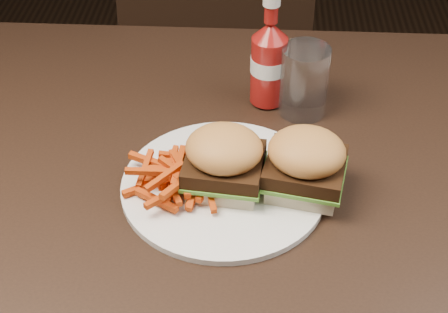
{
  "coord_description": "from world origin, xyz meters",
  "views": [
    {
      "loc": [
        -0.07,
        -0.75,
        1.39
      ],
      "look_at": [
        -0.11,
        -0.04,
        0.8
      ],
      "focal_mm": 55.0,
      "sensor_mm": 36.0,
      "label": 1
    }
  ],
  "objects_px": {
    "chair_far": "(207,53)",
    "plate": "(224,186)",
    "ketchup_bottle": "(268,70)",
    "tumbler": "(304,82)",
    "dining_table": "(298,179)"
  },
  "relations": [
    {
      "from": "dining_table",
      "to": "plate",
      "type": "distance_m",
      "value": 0.12
    },
    {
      "from": "chair_far",
      "to": "tumbler",
      "type": "xyz_separation_m",
      "value": [
        0.21,
        -0.69,
        0.38
      ]
    },
    {
      "from": "chair_far",
      "to": "plate",
      "type": "xyz_separation_m",
      "value": [
        0.09,
        -0.88,
        0.33
      ]
    },
    {
      "from": "chair_far",
      "to": "ketchup_bottle",
      "type": "relative_size",
      "value": 4.12
    },
    {
      "from": "tumbler",
      "to": "chair_far",
      "type": "bearing_deg",
      "value": 106.67
    },
    {
      "from": "ketchup_bottle",
      "to": "dining_table",
      "type": "bearing_deg",
      "value": -74.07
    },
    {
      "from": "dining_table",
      "to": "plate",
      "type": "height_order",
      "value": "plate"
    },
    {
      "from": "dining_table",
      "to": "ketchup_bottle",
      "type": "height_order",
      "value": "ketchup_bottle"
    },
    {
      "from": "chair_far",
      "to": "tumbler",
      "type": "relative_size",
      "value": 3.97
    },
    {
      "from": "ketchup_bottle",
      "to": "tumbler",
      "type": "distance_m",
      "value": 0.06
    },
    {
      "from": "plate",
      "to": "tumbler",
      "type": "relative_size",
      "value": 2.43
    },
    {
      "from": "plate",
      "to": "tumbler",
      "type": "xyz_separation_m",
      "value": [
        0.11,
        0.19,
        0.05
      ]
    },
    {
      "from": "dining_table",
      "to": "tumbler",
      "type": "xyz_separation_m",
      "value": [
        0.01,
        0.14,
        0.08
      ]
    },
    {
      "from": "dining_table",
      "to": "chair_far",
      "type": "relative_size",
      "value": 2.6
    },
    {
      "from": "chair_far",
      "to": "plate",
      "type": "bearing_deg",
      "value": 84.42
    }
  ]
}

